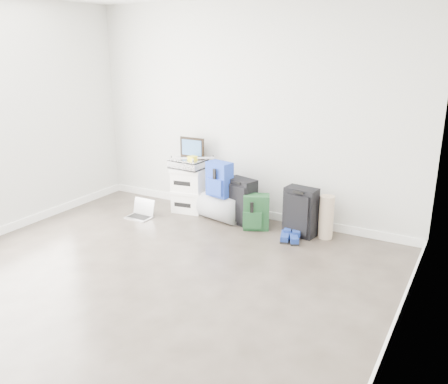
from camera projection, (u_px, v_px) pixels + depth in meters
The scene contains 14 objects.
ground at pixel (122, 297), 4.27m from camera, with size 5.00×5.00×0.00m, color #322B24.
room_envelope at pixel (110, 104), 3.77m from camera, with size 4.52×5.02×2.71m.
boxes_stack at pixel (189, 190), 6.39m from camera, with size 0.47×0.41×0.60m.
briefcase at pixel (188, 164), 6.28m from camera, with size 0.44×0.32×0.13m, color #B2B2B7.
painting at pixel (192, 148), 6.30m from camera, with size 0.36×0.04×0.27m.
drone at pixel (192, 158), 6.20m from camera, with size 0.48×0.48×0.05m.
duffel_bag at pixel (220, 208), 6.09m from camera, with size 0.34×0.34×0.55m, color gray.
blue_backpack at pixel (219, 180), 5.95m from camera, with size 0.34×0.28×0.44m.
large_suitcase at pixel (241, 201), 5.95m from camera, with size 0.42×0.33×0.58m.
green_backpack at pixel (256, 213), 5.78m from camera, with size 0.36×0.33×0.44m.
carry_on at pixel (300, 212), 5.57m from camera, with size 0.39×0.28×0.59m.
shoes at pixel (289, 238), 5.47m from camera, with size 0.29×0.26×0.08m.
rolled_rug at pixel (326, 217), 5.51m from camera, with size 0.17×0.17×0.51m, color tan.
laptop at pixel (141, 213), 6.24m from camera, with size 0.33×0.24×0.23m.
Camera 1 is at (2.67, -2.85, 2.18)m, focal length 38.00 mm.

